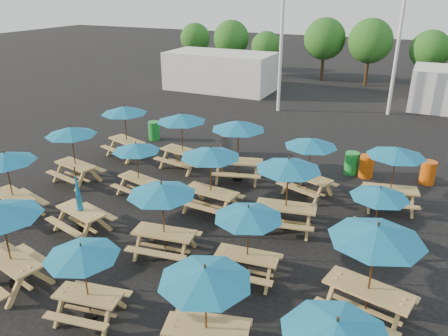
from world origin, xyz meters
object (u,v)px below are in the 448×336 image
at_px(picnic_unit_19, 396,156).
at_px(waste_bin_1, 226,144).
at_px(picnic_unit_3, 124,113).
at_px(picnic_unit_17, 376,239).
at_px(picnic_unit_1, 6,161).
at_px(waste_bin_0, 154,131).
at_px(picnic_unit_18, 379,197).
at_px(picnic_unit_13, 248,217).
at_px(picnic_unit_16, 336,335).
at_px(picnic_unit_6, 136,151).
at_px(picnic_unit_4, 1,216).
at_px(waste_bin_2, 352,163).
at_px(picnic_unit_11, 238,129).
at_px(waste_bin_4, 428,173).
at_px(picnic_unit_15, 311,146).
at_px(picnic_unit_7, 181,121).
at_px(picnic_unit_14, 288,169).
at_px(picnic_unit_8, 82,256).
at_px(picnic_unit_10, 210,156).
at_px(picnic_unit_2, 71,135).
at_px(picnic_unit_5, 80,205).
at_px(picnic_unit_9, 162,194).
at_px(picnic_unit_12, 205,281).
at_px(waste_bin_3, 366,166).

relative_size(picnic_unit_19, waste_bin_1, 2.52).
bearing_deg(picnic_unit_3, picnic_unit_17, -10.97).
distance_m(picnic_unit_1, waste_bin_0, 9.08).
height_order(picnic_unit_3, picnic_unit_18, picnic_unit_3).
height_order(picnic_unit_13, waste_bin_0, picnic_unit_13).
bearing_deg(picnic_unit_18, picnic_unit_19, 102.41).
xyz_separation_m(picnic_unit_16, picnic_unit_17, (0.25, 3.06, 0.22)).
relative_size(picnic_unit_6, picnic_unit_16, 0.90).
distance_m(picnic_unit_4, waste_bin_2, 13.45).
xyz_separation_m(picnic_unit_11, waste_bin_4, (7.10, 2.91, -1.72)).
xyz_separation_m(picnic_unit_15, picnic_unit_19, (2.94, 0.16, 0.05)).
height_order(picnic_unit_7, picnic_unit_14, picnic_unit_7).
bearing_deg(picnic_unit_15, picnic_unit_1, -126.42).
relative_size(picnic_unit_3, waste_bin_1, 2.74).
bearing_deg(picnic_unit_8, picnic_unit_7, 96.75).
relative_size(picnic_unit_13, waste_bin_1, 2.30).
relative_size(picnic_unit_1, picnic_unit_7, 0.99).
bearing_deg(waste_bin_1, picnic_unit_6, -101.98).
bearing_deg(picnic_unit_10, picnic_unit_11, 99.14).
bearing_deg(picnic_unit_6, picnic_unit_2, -166.34).
distance_m(picnic_unit_4, picnic_unit_18, 10.30).
xyz_separation_m(picnic_unit_1, waste_bin_0, (-0.15, 8.95, -1.56)).
bearing_deg(picnic_unit_8, picnic_unit_11, 80.42).
xyz_separation_m(picnic_unit_2, picnic_unit_5, (2.88, -2.93, -1.10)).
bearing_deg(picnic_unit_14, picnic_unit_9, -143.24).
bearing_deg(picnic_unit_2, picnic_unit_17, -3.32).
xyz_separation_m(picnic_unit_15, picnic_unit_17, (3.04, -6.00, 0.21)).
relative_size(picnic_unit_1, waste_bin_1, 2.59).
bearing_deg(picnic_unit_3, picnic_unit_12, -28.18).
height_order(picnic_unit_12, waste_bin_1, picnic_unit_12).
bearing_deg(waste_bin_2, waste_bin_4, 5.20).
relative_size(picnic_unit_9, picnic_unit_10, 0.96).
relative_size(picnic_unit_2, picnic_unit_4, 0.96).
relative_size(picnic_unit_11, picnic_unit_18, 1.26).
bearing_deg(picnic_unit_17, picnic_unit_10, 163.04).
xyz_separation_m(picnic_unit_6, picnic_unit_12, (5.94, -5.96, 0.17)).
relative_size(picnic_unit_2, waste_bin_3, 2.50).
height_order(picnic_unit_7, waste_bin_0, picnic_unit_7).
bearing_deg(waste_bin_3, picnic_unit_15, -123.27).
bearing_deg(picnic_unit_15, picnic_unit_14, -70.48).
bearing_deg(waste_bin_1, picnic_unit_16, -57.63).
distance_m(picnic_unit_14, picnic_unit_19, 4.14).
xyz_separation_m(picnic_unit_13, picnic_unit_17, (3.19, -0.27, 0.33)).
distance_m(picnic_unit_9, picnic_unit_14, 4.08).
distance_m(picnic_unit_16, waste_bin_1, 14.03).
relative_size(picnic_unit_3, picnic_unit_16, 1.10).
relative_size(picnic_unit_6, picnic_unit_9, 0.91).
bearing_deg(picnic_unit_6, waste_bin_2, 50.48).
bearing_deg(picnic_unit_18, picnic_unit_1, -149.33).
relative_size(picnic_unit_4, waste_bin_4, 2.60).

